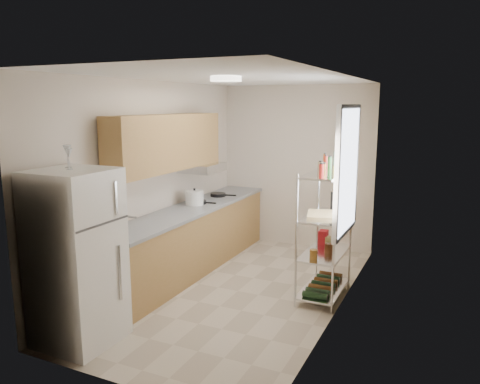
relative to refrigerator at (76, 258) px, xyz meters
The scene contains 16 objects.
room 2.02m from the refrigerator, 63.83° to the left, with size 2.52×4.42×2.62m.
counter_run 2.24m from the refrigerator, 91.26° to the left, with size 0.63×3.51×0.90m.
upper_cabinets 2.11m from the refrigerator, 95.65° to the left, with size 0.33×2.20×0.72m, color #A07544.
range_hood 2.73m from the refrigerator, 92.79° to the left, with size 0.50×0.60×0.12m, color #B7BABC.
window 3.06m from the refrigerator, 45.35° to the left, with size 0.06×1.00×1.46m, color white.
bakers_rack 2.80m from the refrigerator, 47.77° to the left, with size 0.45×0.90×1.73m.
ceiling_dome 2.42m from the refrigerator, 59.39° to the left, with size 0.34×0.34×0.06m, color white.
refrigerator is the anchor object (origin of this frame).
wine_glass_a 0.95m from the refrigerator, 82.57° to the right, with size 0.07×0.07×0.20m, color silver, non-canonical shape.
wine_glass_b 0.97m from the refrigerator, 143.19° to the left, with size 0.08×0.08×0.22m, color silver, non-canonical shape.
rice_cooker 2.38m from the refrigerator, 92.21° to the left, with size 0.25×0.25×0.20m, color white.
frying_pan_large 2.46m from the refrigerator, 92.05° to the left, with size 0.24×0.24×0.04m, color black.
frying_pan_small 3.05m from the refrigerator, 91.44° to the left, with size 0.24×0.24×0.05m, color black.
cutting_board 2.75m from the refrigerator, 47.72° to the left, with size 0.34×0.44×0.03m, color tan.
espresso_machine 3.11m from the refrigerator, 50.66° to the left, with size 0.15×0.22×0.26m, color black.
storage_bag 2.99m from the refrigerator, 53.62° to the left, with size 0.11×0.15×0.17m, color #A31417.
Camera 1 is at (2.36, -4.97, 2.30)m, focal length 35.00 mm.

